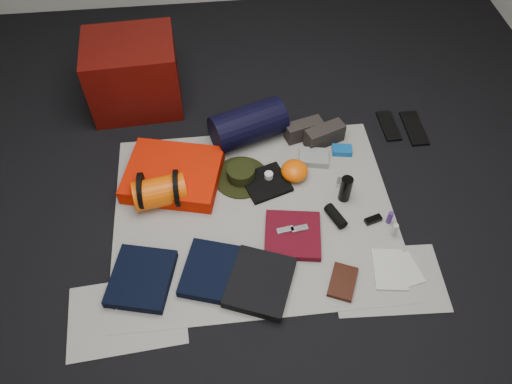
{
  "coord_description": "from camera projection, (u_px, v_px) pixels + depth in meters",
  "views": [
    {
      "loc": [
        -0.18,
        -1.67,
        2.34
      ],
      "look_at": [
        0.02,
        0.08,
        0.1
      ],
      "focal_mm": 35.0,
      "sensor_mm": 36.0,
      "label": 1
    }
  ],
  "objects": [
    {
      "name": "orange_stuff_sack",
      "position": [
        295.0,
        171.0,
        3.0
      ],
      "size": [
        0.2,
        0.2,
        0.11
      ],
      "primitive_type": "ellipsoid",
      "rotation": [
        0.0,
        0.0,
        -0.26
      ],
      "color": "#F45604",
      "rests_on": "newspaper_mat"
    },
    {
      "name": "newspaper_sheet_front_right",
      "position": [
        388.0,
        280.0,
        2.61
      ],
      "size": [
        0.6,
        0.43,
        0.0
      ],
      "primitive_type": "cube",
      "rotation": [
        0.0,
        0.0,
        -0.05
      ],
      "color": "#B6B5A8",
      "rests_on": "floor"
    },
    {
      "name": "flip_flop_left",
      "position": [
        389.0,
        126.0,
        3.31
      ],
      "size": [
        0.1,
        0.28,
        0.02
      ],
      "primitive_type": "cube",
      "rotation": [
        0.0,
        0.0,
        0.01
      ],
      "color": "black",
      "rests_on": "floor"
    },
    {
      "name": "energy_bar_b",
      "position": [
        300.0,
        229.0,
        2.75
      ],
      "size": [
        0.1,
        0.05,
        0.01
      ],
      "primitive_type": "cube",
      "rotation": [
        0.0,
        0.0,
        0.14
      ],
      "color": "silver",
      "rests_on": "red_shirt"
    },
    {
      "name": "sunglasses",
      "position": [
        373.0,
        220.0,
        2.83
      ],
      "size": [
        0.11,
        0.07,
        0.02
      ],
      "primitive_type": "cube",
      "rotation": [
        0.0,
        0.0,
        0.3
      ],
      "color": "black",
      "rests_on": "newspaper_mat"
    },
    {
      "name": "newspaper_sheet_front_left",
      "position": [
        127.0,
        315.0,
        2.49
      ],
      "size": [
        0.61,
        0.44,
        0.0
      ],
      "primitive_type": "cube",
      "rotation": [
        0.0,
        0.0,
        0.07
      ],
      "color": "#B6B5A8",
      "rests_on": "floor"
    },
    {
      "name": "key_cluster",
      "position": [
        118.0,
        302.0,
        2.52
      ],
      "size": [
        0.09,
        0.09,
        0.01
      ],
      "primitive_type": "cube",
      "rotation": [
        0.0,
        0.0,
        0.45
      ],
      "color": "silver",
      "rests_on": "newspaper_mat"
    },
    {
      "name": "map_booklet",
      "position": [
        389.0,
        269.0,
        2.64
      ],
      "size": [
        0.2,
        0.27,
        0.01
      ],
      "primitive_type": "cube",
      "rotation": [
        0.0,
        0.0,
        -0.14
      ],
      "color": "#BABAB1",
      "rests_on": "newspaper_mat"
    },
    {
      "name": "sack_strap_left",
      "position": [
        142.0,
        191.0,
        2.83
      ],
      "size": [
        0.02,
        0.22,
        0.22
      ],
      "primitive_type": "cylinder",
      "rotation": [
        0.0,
        1.57,
        0.0
      ],
      "color": "black",
      "rests_on": "newspaper_mat"
    },
    {
      "name": "hiking_boot_left",
      "position": [
        304.0,
        130.0,
        3.21
      ],
      "size": [
        0.26,
        0.15,
        0.12
      ],
      "primitive_type": "cube",
      "rotation": [
        0.0,
        0.0,
        0.27
      ],
      "color": "#2C2622",
      "rests_on": "newspaper_mat"
    },
    {
      "name": "sleeping_pad",
      "position": [
        173.0,
        175.0,
        2.99
      ],
      "size": [
        0.64,
        0.57,
        0.1
      ],
      "primitive_type": "cube",
      "rotation": [
        0.0,
        0.0,
        -0.25
      ],
      "color": "red",
      "rests_on": "newspaper_mat"
    },
    {
      "name": "toiletry_clear",
      "position": [
        394.0,
        230.0,
        2.74
      ],
      "size": [
        0.03,
        0.03,
        0.09
      ],
      "primitive_type": "cylinder",
      "rotation": [
        0.0,
        0.0,
        -0.03
      ],
      "color": "#ABAFAB",
      "rests_on": "newspaper_mat"
    },
    {
      "name": "sack_strap_right",
      "position": [
        177.0,
        188.0,
        2.85
      ],
      "size": [
        0.03,
        0.22,
        0.22
      ],
      "primitive_type": "cylinder",
      "rotation": [
        0.0,
        1.57,
        0.0
      ],
      "color": "black",
      "rests_on": "newspaper_mat"
    },
    {
      "name": "floor",
      "position": [
        254.0,
        215.0,
        2.89
      ],
      "size": [
        4.5,
        4.5,
        0.02
      ],
      "primitive_type": "cube",
      "color": "black",
      "rests_on": "ground"
    },
    {
      "name": "compact_camera",
      "position": [
        344.0,
        184.0,
        2.98
      ],
      "size": [
        0.11,
        0.09,
        0.04
      ],
      "primitive_type": "cube",
      "rotation": [
        0.0,
        0.0,
        -0.38
      ],
      "color": "silver",
      "rests_on": "newspaper_mat"
    },
    {
      "name": "speaker",
      "position": [
        336.0,
        216.0,
        2.82
      ],
      "size": [
        0.12,
        0.16,
        0.06
      ],
      "primitive_type": "cylinder",
      "rotation": [
        1.57,
        0.0,
        0.4
      ],
      "color": "black",
      "rests_on": "newspaper_mat"
    },
    {
      "name": "flip_flop_right",
      "position": [
        414.0,
        128.0,
        3.3
      ],
      "size": [
        0.12,
        0.31,
        0.02
      ],
      "primitive_type": "cube",
      "rotation": [
        0.0,
        0.0,
        -0.01
      ],
      "color": "black",
      "rests_on": "floor"
    },
    {
      "name": "trousers_navy_a",
      "position": [
        142.0,
        278.0,
        2.58
      ],
      "size": [
        0.38,
        0.41,
        0.05
      ],
      "primitive_type": "cube",
      "rotation": [
        0.0,
        0.0,
        -0.24
      ],
      "color": "black",
      "rests_on": "newspaper_mat"
    },
    {
      "name": "boonie_brim",
      "position": [
        241.0,
        177.0,
        3.03
      ],
      "size": [
        0.34,
        0.34,
        0.01
      ],
      "primitive_type": "cylinder",
      "rotation": [
        0.0,
        0.0,
        0.01
      ],
      "color": "black",
      "rests_on": "newspaper_mat"
    },
    {
      "name": "red_cabinet",
      "position": [
        134.0,
        74.0,
        3.28
      ],
      "size": [
        0.6,
        0.51,
        0.48
      ],
      "primitive_type": "cube",
      "rotation": [
        0.0,
        0.0,
        0.05
      ],
      "color": "#4E0905",
      "rests_on": "floor"
    },
    {
      "name": "black_tshirt",
      "position": [
        266.0,
        183.0,
        3.0
      ],
      "size": [
        0.32,
        0.31,
        0.03
      ],
      "primitive_type": "cube",
      "rotation": [
        0.0,
        0.0,
        0.32
      ],
      "color": "black",
      "rests_on": "newspaper_mat"
    },
    {
      "name": "trousers_charcoal",
      "position": [
        260.0,
        282.0,
        2.57
      ],
      "size": [
        0.42,
        0.44,
        0.06
      ],
      "primitive_type": "cube",
      "rotation": [
        0.0,
        0.0,
        -0.39
      ],
      "color": "black",
      "rests_on": "newspaper_mat"
    },
    {
      "name": "paperback_book",
      "position": [
        343.0,
        282.0,
        2.59
      ],
      "size": [
        0.2,
        0.23,
        0.03
      ],
      "primitive_type": "cube",
      "rotation": [
        0.0,
        0.0,
        -0.42
      ],
      "color": "black",
      "rests_on": "newspaper_mat"
    },
    {
      "name": "boonie_crown",
      "position": [
        241.0,
        173.0,
        3.0
      ],
      "size": [
        0.17,
        0.17,
        0.07
      ],
      "primitive_type": "cylinder",
      "color": "black",
      "rests_on": "boonie_brim"
    },
    {
      "name": "trousers_navy_b",
      "position": [
        212.0,
        271.0,
        2.61
      ],
      "size": [
        0.38,
        0.41,
        0.05
      ],
      "primitive_type": "cube",
      "rotation": [
        0.0,
        0.0,
        -0.31
      ],
      "color": "black",
      "rests_on": "newspaper_mat"
    },
    {
      "name": "hiking_boot_right",
      "position": [
        324.0,
        135.0,
        3.17
      ],
      "size": [
        0.27,
        0.18,
        0.13
      ],
      "primitive_type": "cube",
      "rotation": [
        0.0,
        0.0,
        0.36
      ],
      "color": "#2C2622",
      "rests_on": "newspaper_mat"
    },
    {
      "name": "first_aid_pouch",
      "position": [
        314.0,
        157.0,
        3.11
      ],
      "size": [
        0.2,
        0.17,
        0.04
      ],
      "primitive_type": "cube",
      "rotation": [
        0.0,
        0.0,
        -0.21
      ],
      "color": "gray",
      "rests_on": "newspaper_mat"
    },
    {
      "name": "stuff_sack",
      "position": [
        160.0,
        192.0,
        2.86
      ],
      "size": [
        0.32,
        0.22,
        0.17
      ],
      "primitive_type": "cylinder",
      "rotation": [
        0.0,
        1.57,
        0.15
      ],
      "color": "#F45604",
      "rests_on": "newspaper_mat"
    },
    {
      "name": "energy_bar_a",
      "position": [
        285.0,
        230.0,
        2.74
      ],
      "size": [
        0.1,
        0.05,
        0.01
      ],
      "primitive_type": "cube",
      "rotation": [
        0.0,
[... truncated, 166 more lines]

